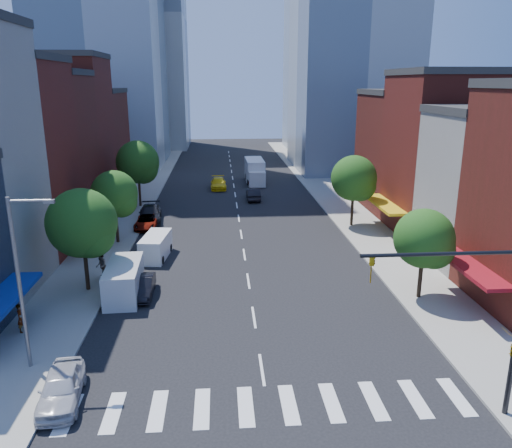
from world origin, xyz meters
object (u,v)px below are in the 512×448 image
(box_truck, at_px, (255,172))
(pedestrian_far, at_px, (101,266))
(parked_car_rear, at_px, (150,214))
(pedestrian_near, at_px, (21,318))
(traffic_car_far, at_px, (255,179))
(parked_car_front, at_px, (61,387))
(taxi, at_px, (218,183))
(parked_car_third, at_px, (147,222))
(cargo_van_near, at_px, (124,281))
(traffic_car_oncoming, at_px, (253,194))
(parked_car_second, at_px, (142,287))
(cargo_van_far, at_px, (156,247))

(box_truck, bearing_deg, pedestrian_far, -111.73)
(parked_car_rear, xyz_separation_m, pedestrian_near, (-4.29, -24.73, 0.20))
(traffic_car_far, bearing_deg, parked_car_rear, 63.19)
(parked_car_front, xyz_separation_m, taxi, (7.31, 47.99, -0.00))
(parked_car_third, distance_m, box_truck, 26.63)
(cargo_van_near, bearing_deg, traffic_car_oncoming, 66.82)
(box_truck, bearing_deg, parked_car_second, -105.75)
(pedestrian_far, bearing_deg, cargo_van_far, 130.02)
(cargo_van_far, distance_m, pedestrian_near, 14.32)
(traffic_car_oncoming, bearing_deg, pedestrian_far, 61.89)
(parked_car_front, bearing_deg, parked_car_rear, 83.46)
(cargo_van_near, height_order, traffic_car_oncoming, cargo_van_near)
(cargo_van_far, distance_m, taxi, 28.76)
(parked_car_third, height_order, taxi, taxi)
(parked_car_third, bearing_deg, pedestrian_far, -96.39)
(cargo_van_far, xyz_separation_m, pedestrian_near, (-6.27, -12.88, 0.05))
(taxi, bearing_deg, box_truck, 36.90)
(cargo_van_near, height_order, cargo_van_far, cargo_van_near)
(parked_car_second, relative_size, taxi, 0.80)
(traffic_car_far, bearing_deg, taxi, 33.42)
(parked_car_third, bearing_deg, pedestrian_near, -101.37)
(taxi, bearing_deg, pedestrian_far, -105.77)
(traffic_car_oncoming, height_order, box_truck, box_truck)
(parked_car_front, distance_m, pedestrian_far, 15.08)
(cargo_van_far, relative_size, traffic_car_far, 1.02)
(parked_car_second, distance_m, parked_car_third, 17.02)
(parked_car_front, xyz_separation_m, parked_car_third, (0.00, 28.80, -0.11))
(cargo_van_far, xyz_separation_m, taxi, (5.32, 28.27, -0.23))
(parked_car_third, distance_m, taxi, 20.54)
(cargo_van_far, relative_size, taxi, 0.93)
(parked_car_third, relative_size, parked_car_rear, 0.82)
(parked_car_rear, distance_m, traffic_car_far, 22.93)
(taxi, xyz_separation_m, pedestrian_near, (-11.59, -41.15, 0.28))
(parked_car_front, distance_m, traffic_car_oncoming, 42.40)
(parked_car_second, height_order, parked_car_rear, parked_car_rear)
(taxi, bearing_deg, traffic_car_far, 25.82)
(parked_car_second, bearing_deg, traffic_car_far, 73.79)
(box_truck, bearing_deg, parked_car_rear, -122.53)
(parked_car_front, height_order, pedestrian_near, pedestrian_near)
(parked_car_third, relative_size, box_truck, 0.56)
(taxi, bearing_deg, cargo_van_near, -101.13)
(traffic_car_oncoming, height_order, pedestrian_near, pedestrian_near)
(parked_car_rear, distance_m, cargo_van_near, 19.77)
(cargo_van_near, height_order, taxi, cargo_van_near)
(box_truck, bearing_deg, pedestrian_near, -111.41)
(traffic_car_far, relative_size, pedestrian_near, 2.69)
(parked_car_front, bearing_deg, cargo_van_far, 77.72)
(traffic_car_far, relative_size, box_truck, 0.56)
(cargo_van_near, xyz_separation_m, traffic_car_far, (11.90, 38.87, -0.35))
(cargo_van_far, height_order, box_truck, box_truck)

